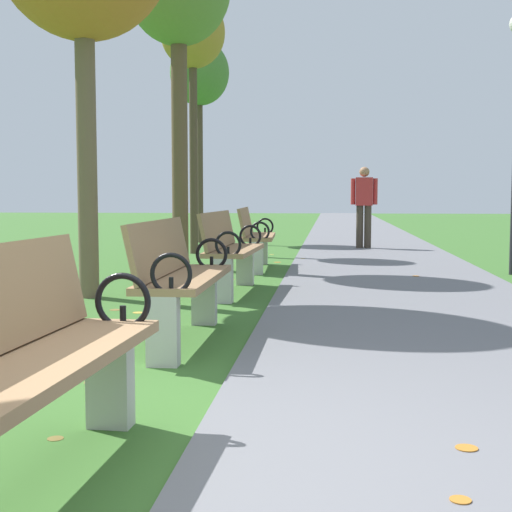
% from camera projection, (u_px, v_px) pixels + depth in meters
% --- Properties ---
extents(ground_plane, '(80.00, 80.00, 0.00)m').
position_uv_depth(ground_plane, '(167.00, 487.00, 2.68)').
color(ground_plane, '#386628').
extents(paved_walkway, '(2.77, 44.00, 0.02)m').
position_uv_depth(paved_walkway, '(359.00, 233.00, 20.37)').
color(paved_walkway, slate).
rests_on(paved_walkway, ground).
extents(park_bench_1, '(0.54, 1.62, 0.90)m').
position_uv_depth(park_bench_1, '(25.00, 360.00, 2.62)').
color(park_bench_1, '#93704C').
rests_on(park_bench_1, ground).
extents(park_bench_2, '(0.47, 1.60, 0.90)m').
position_uv_depth(park_bench_2, '(179.00, 277.00, 5.27)').
color(park_bench_2, '#93704C').
rests_on(park_bench_2, ground).
extents(park_bench_3, '(0.53, 1.62, 0.90)m').
position_uv_depth(park_bench_3, '(230.00, 249.00, 7.93)').
color(park_bench_3, '#93704C').
rests_on(park_bench_3, ground).
extents(park_bench_4, '(0.54, 1.62, 0.90)m').
position_uv_depth(park_bench_4, '(255.00, 236.00, 10.51)').
color(park_bench_4, '#93704C').
rests_on(park_bench_4, ground).
extents(tree_4, '(1.17, 1.17, 4.66)m').
position_uv_depth(tree_4, '(193.00, 37.00, 13.02)').
color(tree_4, '#4C3D2D').
rests_on(tree_4, ground).
extents(tree_5, '(1.32, 1.32, 4.54)m').
position_uv_depth(tree_5, '(200.00, 75.00, 16.12)').
color(tree_5, '#4C3D2D').
rests_on(tree_5, ground).
extents(pedestrian_walking, '(0.53, 0.23, 1.62)m').
position_uv_depth(pedestrian_walking, '(364.00, 203.00, 14.42)').
color(pedestrian_walking, '#3D3328').
rests_on(pedestrian_walking, paved_walkway).
extents(scattered_leaves, '(5.06, 12.55, 0.02)m').
position_uv_depth(scattered_leaves, '(240.00, 327.00, 5.87)').
color(scattered_leaves, brown).
rests_on(scattered_leaves, ground).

